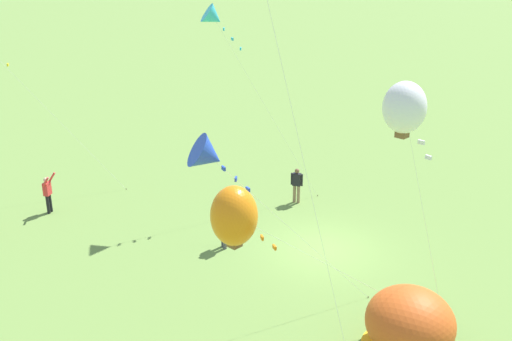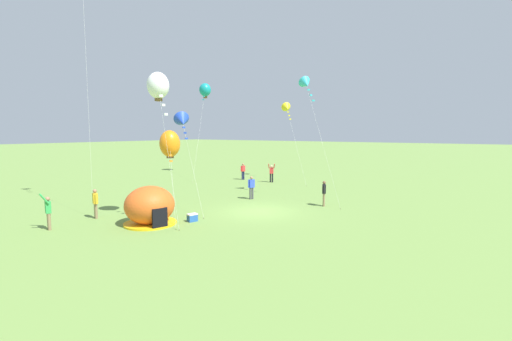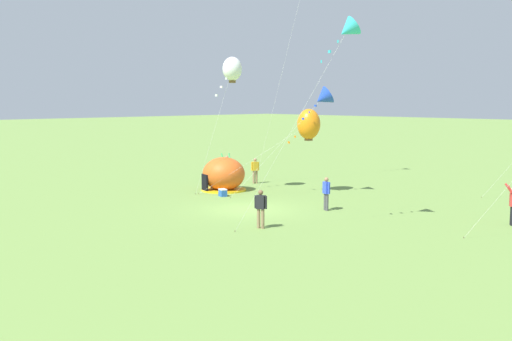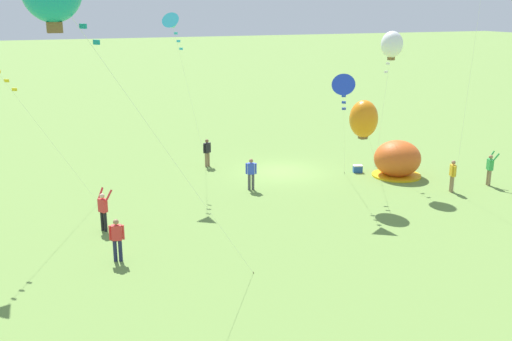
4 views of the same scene
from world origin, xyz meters
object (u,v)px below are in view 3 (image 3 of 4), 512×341
(popup_tent, at_px, (224,175))
(person_center_field, at_px, (261,207))
(kite_white, at_px, (232,69))
(person_watching_sky, at_px, (255,169))
(kite_blue, at_px, (323,98))
(kite_orange, at_px, (309,124))
(person_flying_kite, at_px, (227,166))
(kite_cyan, at_px, (347,30))
(person_arms_raised, at_px, (512,204))
(person_strolling, at_px, (326,192))
(cooler_box, at_px, (223,193))

(popup_tent, relative_size, person_center_field, 1.63)
(person_center_field, xyz_separation_m, kite_white, (-8.72, 6.08, 6.54))
(person_center_field, bearing_deg, person_watching_sky, 137.31)
(person_watching_sky, bearing_deg, popup_tent, -75.31)
(popup_tent, distance_m, kite_blue, 7.82)
(person_center_field, bearing_deg, kite_blue, 114.44)
(popup_tent, distance_m, kite_white, 6.56)
(person_watching_sky, xyz_separation_m, kite_orange, (5.26, -0.55, 3.23))
(popup_tent, bearing_deg, person_flying_kite, 136.70)
(person_center_field, distance_m, kite_orange, 11.03)
(person_watching_sky, distance_m, kite_cyan, 16.67)
(person_flying_kite, bearing_deg, person_arms_raised, -2.27)
(kite_white, bearing_deg, person_center_field, -34.88)
(popup_tent, height_order, person_center_field, popup_tent)
(kite_blue, xyz_separation_m, kite_orange, (-1.14, 0.09, -1.56))
(kite_blue, relative_size, kite_white, 0.78)
(person_strolling, bearing_deg, person_watching_sky, 156.40)
(kite_orange, bearing_deg, cooler_box, -119.77)
(person_center_field, height_order, kite_blue, kite_blue)
(kite_blue, bearing_deg, kite_orange, 175.44)
(kite_white, bearing_deg, person_watching_sky, 116.37)
(popup_tent, bearing_deg, kite_cyan, -15.56)
(person_flying_kite, height_order, kite_orange, kite_orange)
(kite_white, bearing_deg, kite_orange, 41.53)
(kite_cyan, bearing_deg, kite_blue, 136.26)
(person_strolling, distance_m, person_center_field, 5.49)
(kite_blue, bearing_deg, kite_white, -147.09)
(person_arms_raised, height_order, kite_orange, kite_orange)
(person_flying_kite, bearing_deg, person_watching_sky, 4.44)
(cooler_box, relative_size, person_arms_raised, 0.33)
(kite_white, bearing_deg, kite_blue, 32.91)
(kite_blue, bearing_deg, popup_tent, -151.19)
(person_flying_kite, xyz_separation_m, person_arms_raised, (20.60, -0.82, -0.00))
(person_strolling, bearing_deg, cooler_box, -172.86)
(person_watching_sky, height_order, kite_cyan, kite_cyan)
(kite_orange, bearing_deg, person_arms_raised, -2.14)
(person_flying_kite, bearing_deg, person_strolling, -18.05)
(cooler_box, distance_m, person_center_field, 9.13)
(person_watching_sky, distance_m, kite_blue, 8.02)
(kite_blue, bearing_deg, person_watching_sky, 174.27)
(cooler_box, bearing_deg, kite_blue, 50.11)
(person_strolling, xyz_separation_m, person_arms_raised, (8.17, 3.23, 0.03))
(person_strolling, relative_size, kite_white, 0.21)
(kite_blue, xyz_separation_m, kite_white, (-4.60, -2.98, 1.75))
(person_arms_raised, distance_m, person_center_field, 11.41)
(person_watching_sky, xyz_separation_m, person_center_field, (10.51, -9.70, 0.00))
(cooler_box, bearing_deg, popup_tent, 137.91)
(person_flying_kite, relative_size, kite_orange, 0.33)
(person_watching_sky, bearing_deg, person_flying_kite, -175.56)
(cooler_box, relative_size, kite_orange, 0.11)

